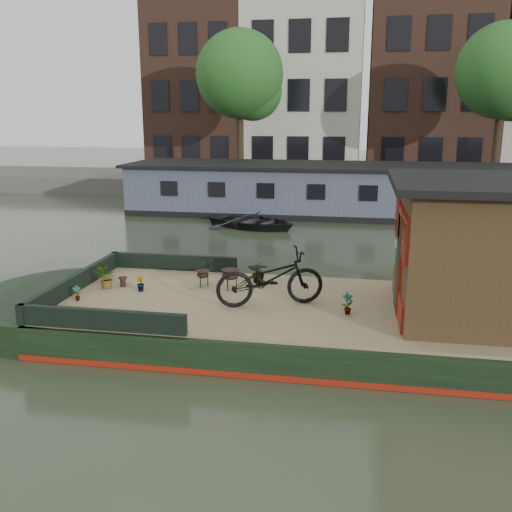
% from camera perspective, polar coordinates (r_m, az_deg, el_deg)
% --- Properties ---
extents(ground, '(120.00, 120.00, 0.00)m').
position_cam_1_polar(ground, '(11.05, 11.44, -8.30)').
color(ground, '#2C3421').
rests_on(ground, ground).
extents(houseboat_hull, '(14.01, 4.02, 0.60)m').
position_cam_1_polar(houseboat_hull, '(10.99, 4.51, -6.65)').
color(houseboat_hull, black).
rests_on(houseboat_hull, ground).
extents(houseboat_deck, '(11.80, 3.80, 0.05)m').
position_cam_1_polar(houseboat_deck, '(10.83, 11.60, -5.24)').
color(houseboat_deck, '#8C7E56').
rests_on(houseboat_deck, houseboat_hull).
extents(bow_bulwark, '(3.00, 4.00, 0.35)m').
position_cam_1_polar(bow_bulwark, '(11.76, -13.87, -2.80)').
color(bow_bulwark, black).
rests_on(bow_bulwark, houseboat_deck).
extents(cabin, '(4.00, 3.50, 2.42)m').
position_cam_1_polar(cabin, '(10.79, 23.61, 0.70)').
color(cabin, '#322313').
rests_on(cabin, houseboat_deck).
extents(bicycle, '(2.15, 1.40, 1.07)m').
position_cam_1_polar(bicycle, '(10.62, 1.41, -2.17)').
color(bicycle, black).
rests_on(bicycle, houseboat_deck).
extents(potted_plant_a, '(0.26, 0.23, 0.41)m').
position_cam_1_polar(potted_plant_a, '(10.34, 9.13, -4.71)').
color(potted_plant_a, brown).
rests_on(potted_plant_a, houseboat_deck).
extents(potted_plant_b, '(0.24, 0.23, 0.34)m').
position_cam_1_polar(potted_plant_b, '(11.79, -11.52, -2.66)').
color(potted_plant_b, brown).
rests_on(potted_plant_b, houseboat_deck).
extents(potted_plant_c, '(0.47, 0.43, 0.43)m').
position_cam_1_polar(potted_plant_c, '(12.13, -14.83, -2.17)').
color(potted_plant_c, '#A34C2F').
rests_on(potted_plant_c, houseboat_deck).
extents(potted_plant_d, '(0.30, 0.30, 0.47)m').
position_cam_1_polar(potted_plant_d, '(12.12, 0.22, -1.59)').
color(potted_plant_d, brown).
rests_on(potted_plant_d, houseboat_deck).
extents(potted_plant_e, '(0.19, 0.18, 0.30)m').
position_cam_1_polar(potted_plant_e, '(11.50, -17.47, -3.58)').
color(potted_plant_e, '#A74631').
rests_on(potted_plant_e, houseboat_deck).
extents(brazier_front, '(0.42, 0.42, 0.42)m').
position_cam_1_polar(brazier_front, '(11.67, -2.57, -2.35)').
color(brazier_front, black).
rests_on(brazier_front, houseboat_deck).
extents(brazier_rear, '(0.38, 0.38, 0.35)m').
position_cam_1_polar(brazier_rear, '(11.90, -5.34, -2.25)').
color(brazier_rear, black).
rests_on(brazier_rear, houseboat_deck).
extents(bollard_port, '(0.18, 0.18, 0.20)m').
position_cam_1_polar(bollard_port, '(12.19, -13.16, -2.53)').
color(bollard_port, black).
rests_on(bollard_port, houseboat_deck).
extents(bollard_stbd, '(0.16, 0.16, 0.19)m').
position_cam_1_polar(bollard_stbd, '(10.59, -20.22, -5.61)').
color(bollard_stbd, black).
rests_on(bollard_stbd, houseboat_deck).
extents(dinghy, '(4.14, 3.60, 0.72)m').
position_cam_1_polar(dinghy, '(21.40, -0.32, 3.81)').
color(dinghy, black).
rests_on(dinghy, ground).
extents(far_houseboat, '(20.40, 4.40, 2.11)m').
position_cam_1_polar(far_houseboat, '(24.45, 11.11, 6.28)').
color(far_houseboat, '#4A5063').
rests_on(far_houseboat, ground).
extents(quay, '(60.00, 6.00, 0.90)m').
position_cam_1_polar(quay, '(30.97, 10.97, 6.89)').
color(quay, '#47443F').
rests_on(quay, ground).
extents(townhouse_row, '(27.25, 8.00, 16.50)m').
position_cam_1_polar(townhouse_row, '(37.93, 11.71, 19.40)').
color(townhouse_row, brown).
rests_on(townhouse_row, ground).
extents(tree_left, '(4.40, 4.40, 7.40)m').
position_cam_1_polar(tree_left, '(29.98, -1.32, 17.34)').
color(tree_left, '#332316').
rests_on(tree_left, quay).
extents(tree_right, '(4.40, 4.40, 7.40)m').
position_cam_1_polar(tree_right, '(30.07, 23.77, 16.20)').
color(tree_right, '#332316').
rests_on(tree_right, quay).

